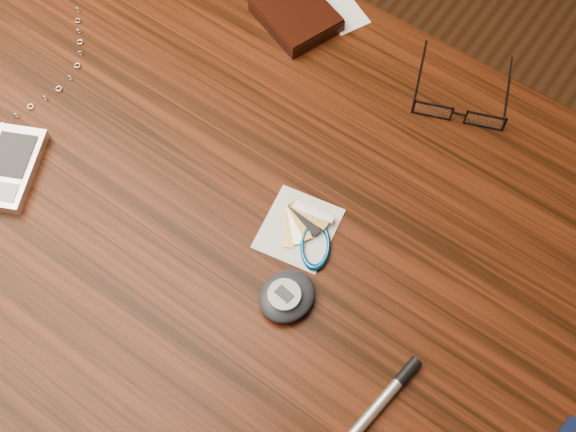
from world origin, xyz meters
name	(u,v)px	position (x,y,z in m)	size (l,w,h in m)	color
ground	(255,365)	(0.00, 0.00, 0.00)	(3.80, 3.80, 0.00)	#472814
desk	(234,235)	(0.00, 0.00, 0.65)	(1.00, 0.70, 0.75)	#3B1609
wallet_and_card	(297,15)	(-0.09, 0.27, 0.76)	(0.15, 0.15, 0.02)	black
eyeglasses	(459,112)	(0.16, 0.26, 0.76)	(0.15, 0.15, 0.03)	black
pda_phone	(10,168)	(-0.23, -0.12, 0.76)	(0.10, 0.13, 0.02)	silver
pedometer	(287,296)	(0.13, -0.06, 0.76)	(0.06, 0.07, 0.03)	black
notepad_keys	(307,235)	(0.10, 0.01, 0.75)	(0.11, 0.10, 0.01)	silver
silver_pen	(379,405)	(0.27, -0.10, 0.76)	(0.03, 0.15, 0.01)	#B7B7BC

